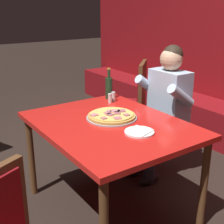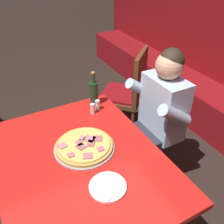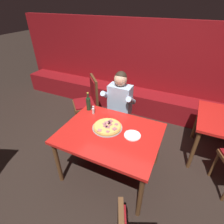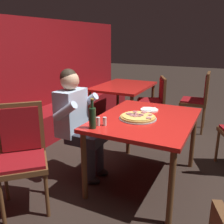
{
  "view_description": "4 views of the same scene",
  "coord_description": "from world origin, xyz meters",
  "px_view_note": "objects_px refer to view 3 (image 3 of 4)",
  "views": [
    {
      "loc": [
        1.82,
        -1.24,
        1.62
      ],
      "look_at": [
        -0.15,
        0.12,
        0.79
      ],
      "focal_mm": 50.0,
      "sensor_mm": 36.0,
      "label": 1
    },
    {
      "loc": [
        1.09,
        -0.35,
        1.9
      ],
      "look_at": [
        -0.21,
        0.35,
        0.89
      ],
      "focal_mm": 40.0,
      "sensor_mm": 36.0,
      "label": 2
    },
    {
      "loc": [
        0.76,
        -1.57,
        2.23
      ],
      "look_at": [
        -0.06,
        0.18,
        0.96
      ],
      "focal_mm": 28.0,
      "sensor_mm": 36.0,
      "label": 3
    },
    {
      "loc": [
        -2.46,
        -0.8,
        1.61
      ],
      "look_at": [
        -0.2,
        0.31,
        0.85
      ],
      "focal_mm": 40.0,
      "sensor_mm": 36.0,
      "label": 4
    }
  ],
  "objects_px": {
    "plate_white_paper": "(132,135)",
    "shaker_red_pepper_flakes": "(93,111)",
    "diner_seated_blue_shirt": "(118,106)",
    "shaker_parmesan": "(93,109)",
    "beer_bottle": "(88,103)",
    "main_dining_table": "(110,137)",
    "pizza": "(107,127)",
    "dining_chair_far_right": "(89,99)"
  },
  "relations": [
    {
      "from": "shaker_red_pepper_flakes",
      "to": "diner_seated_blue_shirt",
      "type": "height_order",
      "value": "diner_seated_blue_shirt"
    },
    {
      "from": "diner_seated_blue_shirt",
      "to": "beer_bottle",
      "type": "bearing_deg",
      "value": -129.76
    },
    {
      "from": "main_dining_table",
      "to": "dining_chair_far_right",
      "type": "xyz_separation_m",
      "value": [
        -0.9,
        0.92,
        -0.11
      ]
    },
    {
      "from": "pizza",
      "to": "plate_white_paper",
      "type": "height_order",
      "value": "pizza"
    },
    {
      "from": "diner_seated_blue_shirt",
      "to": "shaker_red_pepper_flakes",
      "type": "bearing_deg",
      "value": -114.07
    },
    {
      "from": "beer_bottle",
      "to": "pizza",
      "type": "bearing_deg",
      "value": -31.82
    },
    {
      "from": "shaker_red_pepper_flakes",
      "to": "dining_chair_far_right",
      "type": "xyz_separation_m",
      "value": [
        -0.49,
        0.64,
        -0.23
      ]
    },
    {
      "from": "plate_white_paper",
      "to": "shaker_red_pepper_flakes",
      "type": "relative_size",
      "value": 2.44
    },
    {
      "from": "main_dining_table",
      "to": "diner_seated_blue_shirt",
      "type": "xyz_separation_m",
      "value": [
        -0.21,
        0.74,
        0.01
      ]
    },
    {
      "from": "beer_bottle",
      "to": "shaker_parmesan",
      "type": "bearing_deg",
      "value": -7.56
    },
    {
      "from": "shaker_parmesan",
      "to": "diner_seated_blue_shirt",
      "type": "distance_m",
      "value": 0.47
    },
    {
      "from": "beer_bottle",
      "to": "shaker_red_pepper_flakes",
      "type": "height_order",
      "value": "beer_bottle"
    },
    {
      "from": "beer_bottle",
      "to": "diner_seated_blue_shirt",
      "type": "height_order",
      "value": "diner_seated_blue_shirt"
    },
    {
      "from": "shaker_parmesan",
      "to": "diner_seated_blue_shirt",
      "type": "bearing_deg",
      "value": 59.64
    },
    {
      "from": "diner_seated_blue_shirt",
      "to": "plate_white_paper",
      "type": "bearing_deg",
      "value": -54.21
    },
    {
      "from": "main_dining_table",
      "to": "shaker_red_pepper_flakes",
      "type": "xyz_separation_m",
      "value": [
        -0.41,
        0.28,
        0.12
      ]
    },
    {
      "from": "shaker_red_pepper_flakes",
      "to": "diner_seated_blue_shirt",
      "type": "bearing_deg",
      "value": 65.93
    },
    {
      "from": "main_dining_table",
      "to": "shaker_parmesan",
      "type": "xyz_separation_m",
      "value": [
        -0.45,
        0.34,
        0.12
      ]
    },
    {
      "from": "shaker_parmesan",
      "to": "dining_chair_far_right",
      "type": "distance_m",
      "value": 0.77
    },
    {
      "from": "pizza",
      "to": "plate_white_paper",
      "type": "xyz_separation_m",
      "value": [
        0.36,
        -0.01,
        -0.01
      ]
    },
    {
      "from": "plate_white_paper",
      "to": "shaker_parmesan",
      "type": "xyz_separation_m",
      "value": [
        -0.73,
        0.29,
        0.03
      ]
    },
    {
      "from": "shaker_red_pepper_flakes",
      "to": "dining_chair_far_right",
      "type": "distance_m",
      "value": 0.83
    },
    {
      "from": "shaker_parmesan",
      "to": "diner_seated_blue_shirt",
      "type": "xyz_separation_m",
      "value": [
        0.23,
        0.4,
        -0.1
      ]
    },
    {
      "from": "main_dining_table",
      "to": "dining_chair_far_right",
      "type": "bearing_deg",
      "value": 134.34
    },
    {
      "from": "shaker_red_pepper_flakes",
      "to": "beer_bottle",
      "type": "bearing_deg",
      "value": 150.22
    },
    {
      "from": "pizza",
      "to": "plate_white_paper",
      "type": "distance_m",
      "value": 0.36
    },
    {
      "from": "diner_seated_blue_shirt",
      "to": "shaker_parmesan",
      "type": "bearing_deg",
      "value": -120.36
    },
    {
      "from": "dining_chair_far_right",
      "to": "pizza",
      "type": "bearing_deg",
      "value": -45.93
    },
    {
      "from": "shaker_red_pepper_flakes",
      "to": "diner_seated_blue_shirt",
      "type": "distance_m",
      "value": 0.51
    },
    {
      "from": "main_dining_table",
      "to": "beer_bottle",
      "type": "height_order",
      "value": "beer_bottle"
    },
    {
      "from": "shaker_red_pepper_flakes",
      "to": "plate_white_paper",
      "type": "bearing_deg",
      "value": -18.22
    },
    {
      "from": "beer_bottle",
      "to": "shaker_parmesan",
      "type": "xyz_separation_m",
      "value": [
        0.09,
        -0.01,
        -0.07
      ]
    },
    {
      "from": "pizza",
      "to": "beer_bottle",
      "type": "distance_m",
      "value": 0.55
    },
    {
      "from": "shaker_red_pepper_flakes",
      "to": "pizza",
      "type": "bearing_deg",
      "value": -32.51
    },
    {
      "from": "plate_white_paper",
      "to": "dining_chair_far_right",
      "type": "bearing_deg",
      "value": 143.8
    },
    {
      "from": "plate_white_paper",
      "to": "dining_chair_far_right",
      "type": "relative_size",
      "value": 0.21
    },
    {
      "from": "dining_chair_far_right",
      "to": "shaker_red_pepper_flakes",
      "type": "bearing_deg",
      "value": -52.68
    },
    {
      "from": "beer_bottle",
      "to": "shaker_parmesan",
      "type": "distance_m",
      "value": 0.11
    },
    {
      "from": "main_dining_table",
      "to": "plate_white_paper",
      "type": "distance_m",
      "value": 0.3
    },
    {
      "from": "plate_white_paper",
      "to": "shaker_red_pepper_flakes",
      "type": "xyz_separation_m",
      "value": [
        -0.7,
        0.23,
        0.03
      ]
    },
    {
      "from": "plate_white_paper",
      "to": "dining_chair_far_right",
      "type": "distance_m",
      "value": 1.48
    },
    {
      "from": "main_dining_table",
      "to": "pizza",
      "type": "distance_m",
      "value": 0.14
    }
  ]
}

